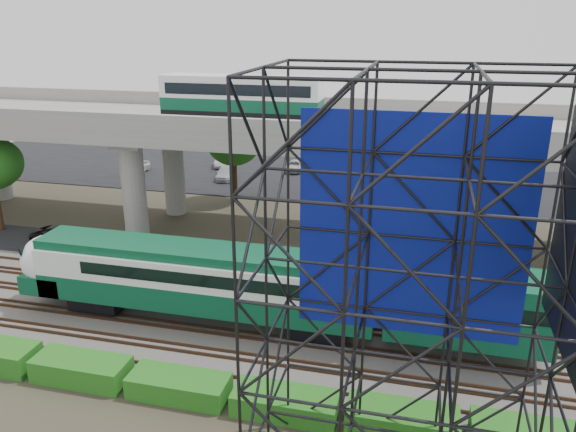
# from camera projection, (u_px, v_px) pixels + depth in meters

# --- Properties ---
(ground) EXTENTS (140.00, 140.00, 0.00)m
(ground) POSITION_uv_depth(u_px,v_px,m) (196.00, 343.00, 29.88)
(ground) COLOR #474233
(ground) RESTS_ON ground
(ballast_bed) EXTENTS (90.00, 12.00, 0.20)m
(ballast_bed) POSITION_uv_depth(u_px,v_px,m) (210.00, 323.00, 31.68)
(ballast_bed) COLOR slate
(ballast_bed) RESTS_ON ground
(service_road) EXTENTS (90.00, 5.00, 0.08)m
(service_road) POSITION_uv_depth(u_px,v_px,m) (254.00, 264.00, 39.48)
(service_road) COLOR black
(service_road) RESTS_ON ground
(parking_lot) EXTENTS (90.00, 18.00, 0.08)m
(parking_lot) POSITION_uv_depth(u_px,v_px,m) (318.00, 177.00, 61.00)
(parking_lot) COLOR black
(parking_lot) RESTS_ON ground
(harbor_water) EXTENTS (140.00, 40.00, 0.03)m
(harbor_water) POSITION_uv_depth(u_px,v_px,m) (347.00, 138.00, 81.16)
(harbor_water) COLOR slate
(harbor_water) RESTS_ON ground
(rail_tracks) EXTENTS (90.00, 9.52, 0.16)m
(rail_tracks) POSITION_uv_depth(u_px,v_px,m) (210.00, 320.00, 31.62)
(rail_tracks) COLOR #472D1E
(rail_tracks) RESTS_ON ballast_bed
(commuter_train) EXTENTS (29.30, 3.06, 4.30)m
(commuter_train) POSITION_uv_depth(u_px,v_px,m) (239.00, 282.00, 30.34)
(commuter_train) COLOR black
(commuter_train) RESTS_ON rail_tracks
(overpass) EXTENTS (80.00, 12.00, 12.40)m
(overpass) POSITION_uv_depth(u_px,v_px,m) (271.00, 134.00, 41.85)
(overpass) COLOR #9E9B93
(overpass) RESTS_ON ground
(scaffold_tower) EXTENTS (9.36, 6.36, 15.00)m
(scaffold_tower) POSITION_uv_depth(u_px,v_px,m) (404.00, 316.00, 17.65)
(scaffold_tower) COLOR black
(scaffold_tower) RESTS_ON ground
(hedge_strip) EXTENTS (34.60, 1.80, 1.20)m
(hedge_strip) POSITION_uv_depth(u_px,v_px,m) (179.00, 385.00, 25.53)
(hedge_strip) COLOR #166117
(hedge_strip) RESTS_ON ground
(trees) EXTENTS (40.94, 16.94, 7.69)m
(trees) POSITION_uv_depth(u_px,v_px,m) (217.00, 164.00, 43.89)
(trees) COLOR #382314
(trees) RESTS_ON ground
(suv) EXTENTS (4.77, 2.21, 1.32)m
(suv) POSITION_uv_depth(u_px,v_px,m) (63.00, 235.00, 42.70)
(suv) COLOR black
(suv) RESTS_ON service_road
(parked_cars) EXTENTS (38.26, 9.41, 1.31)m
(parked_cars) POSITION_uv_depth(u_px,v_px,m) (316.00, 173.00, 60.32)
(parked_cars) COLOR silver
(parked_cars) RESTS_ON parking_lot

